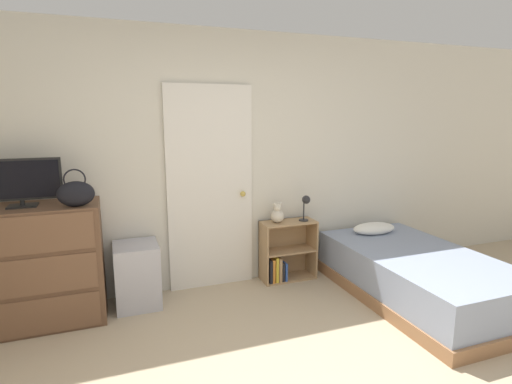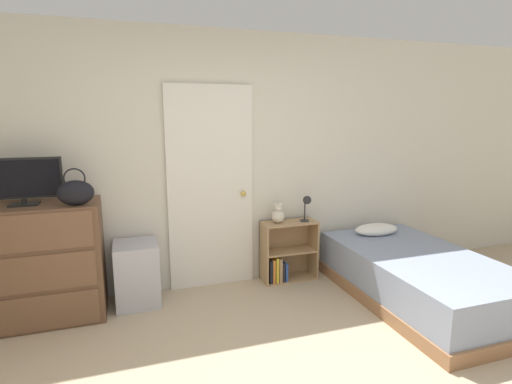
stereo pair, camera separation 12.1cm
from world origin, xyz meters
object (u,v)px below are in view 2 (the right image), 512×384
dresser (37,263)px  bed (418,277)px  handbag (76,192)px  storage_bin (137,273)px  teddy_bear (278,214)px  tv (22,180)px  desk_lamp (307,203)px  bookshelf (284,256)px

dresser → bed: dresser is taller
handbag → storage_bin: 0.96m
dresser → handbag: 0.73m
dresser → teddy_bear: dresser is taller
tv → teddy_bear: bearing=3.4°
tv → teddy_bear: 2.33m
tv → storage_bin: bearing=4.0°
storage_bin → teddy_bear: bearing=3.0°
handbag → dresser: bearing=157.7°
desk_lamp → bed: desk_lamp is taller
handbag → bed: (2.97, -0.56, -0.90)m
dresser → bookshelf: bearing=3.4°
tv → bookshelf: bearing=3.4°
storage_bin → bookshelf: bearing=3.2°
desk_lamp → bookshelf: bearing=168.9°
desk_lamp → tv: bearing=-177.8°
desk_lamp → teddy_bear: bearing=173.2°
tv → teddy_bear: size_ratio=2.86×
dresser → storage_bin: (0.80, 0.05, -0.22)m
storage_bin → teddy_bear: size_ratio=2.77×
dresser → bookshelf: dresser is taller
storage_bin → desk_lamp: (1.74, 0.04, 0.54)m
handbag → bookshelf: bearing=8.3°
bookshelf → desk_lamp: (0.23, -0.04, 0.57)m
bookshelf → bed: 1.33m
tv → bed: bearing=-11.8°
teddy_bear → storage_bin: bearing=-177.0°
dresser → tv: 0.71m
dresser → storage_bin: size_ratio=1.78×
tv → handbag: bearing=-19.3°
bed → dresser: bearing=168.0°
tv → bookshelf: 2.55m
tv → bed: tv is taller
bed → tv: bearing=168.2°
bed → storage_bin: bearing=163.3°
storage_bin → desk_lamp: size_ratio=2.15×
handbag → storage_bin: handbag is taller
tv → bed: size_ratio=0.31×
teddy_bear → desk_lamp: bearing=-6.8°
desk_lamp → handbag: bearing=-173.7°
bookshelf → dresser: bearing=-176.6°
storage_bin → bed: 2.65m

